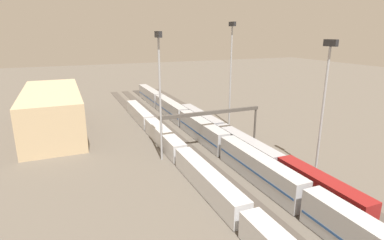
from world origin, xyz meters
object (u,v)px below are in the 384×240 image
light_mast_2 (325,90)px  train_on_track_2 (202,130)px  light_mast_1 (160,81)px  train_on_track_4 (182,155)px  signal_gantry (211,117)px  train_on_track_1 (240,142)px  maintenance_shed (53,111)px  light_mast_0 (231,62)px

light_mast_2 → train_on_track_2: bearing=27.9°
light_mast_1 → light_mast_2: light_mast_1 is taller
train_on_track_4 → signal_gantry: signal_gantry is taller
train_on_track_1 → maintenance_shed: 50.79m
train_on_track_4 → maintenance_shed: 41.89m
light_mast_2 → train_on_track_4: bearing=60.8°
light_mast_1 → train_on_track_2: bearing=-58.9°
train_on_track_2 → signal_gantry: bearing=180.0°
train_on_track_4 → light_mast_0: (21.49, -23.18, 16.22)m
train_on_track_1 → light_mast_0: (19.69, -8.18, 16.15)m
light_mast_1 → light_mast_2: size_ratio=1.06×
light_mast_0 → maintenance_shed: 50.44m
light_mast_0 → train_on_track_1: bearing=157.4°
signal_gantry → light_mast_2: bearing=-146.3°
train_on_track_1 → maintenance_shed: maintenance_shed is taller
train_on_track_1 → light_mast_1: 23.36m
train_on_track_4 → signal_gantry: size_ratio=3.82×
light_mast_0 → maintenance_shed: (12.67, 47.17, -12.59)m
light_mast_0 → train_on_track_4: bearing=132.8°
light_mast_0 → light_mast_1: bearing=123.7°
light_mast_2 → light_mast_1: bearing=56.9°
train_on_track_2 → light_mast_1: 20.80m
light_mast_2 → light_mast_0: bearing=-0.1°
light_mast_0 → maintenance_shed: size_ratio=0.72×
train_on_track_1 → light_mast_0: light_mast_0 is taller
train_on_track_2 → light_mast_2: size_ratio=4.80×
light_mast_1 → maintenance_shed: 38.39m
light_mast_2 → signal_gantry: 25.24m
train_on_track_2 → light_mast_1: size_ratio=4.55×
train_on_track_2 → light_mast_0: 22.61m
train_on_track_4 → maintenance_shed: bearing=35.1°
light_mast_0 → maintenance_shed: light_mast_0 is taller
light_mast_2 → maintenance_shed: 67.45m
train_on_track_1 → light_mast_2: (-14.75, -8.14, 14.01)m
train_on_track_2 → light_mast_2: bearing=-152.1°
train_on_track_1 → signal_gantry: bearing=45.1°
train_on_track_2 → light_mast_2: (-24.82, -13.14, 13.51)m
signal_gantry → maintenance_shed: 43.68m
train_on_track_2 → signal_gantry: size_ratio=4.79×
train_on_track_2 → train_on_track_4: train_on_track_2 is taller
train_on_track_1 → maintenance_shed: (32.36, 38.99, 3.55)m
train_on_track_4 → train_on_track_2: bearing=-40.1°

